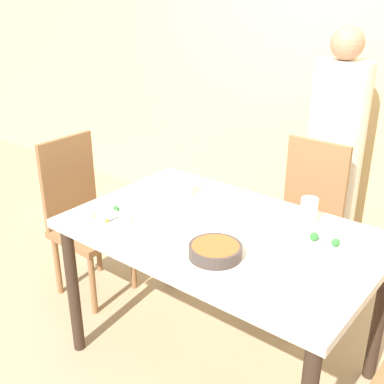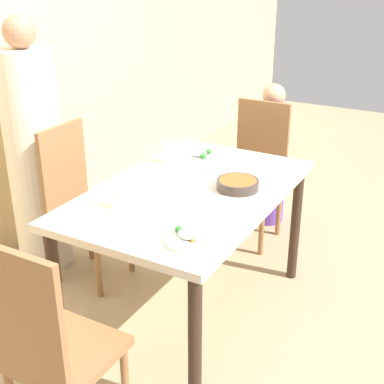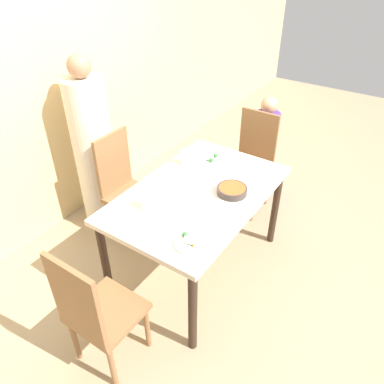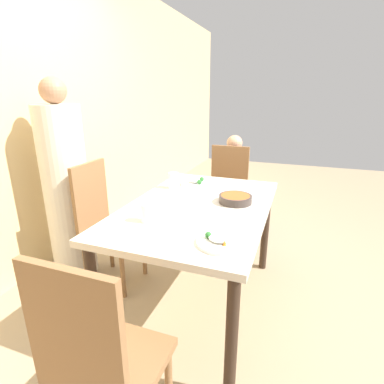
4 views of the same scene
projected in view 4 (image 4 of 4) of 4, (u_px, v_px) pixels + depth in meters
The scene contains 15 objects.
ground_plane at pixel (198, 302), 2.22m from camera, with size 10.00×10.00×0.00m, color #998466.
wall_back at pixel (16, 111), 2.28m from camera, with size 10.00×0.06×2.70m.
dining_table at pixel (199, 217), 2.01m from camera, with size 1.41×0.89×0.78m.
chair_adult_spot at pixel (105, 223), 2.35m from camera, with size 0.40×0.40×0.98m.
chair_child_spot at pixel (226, 194), 3.02m from camera, with size 0.40×0.40×0.98m.
chair_empty_left at pixel (101, 361), 1.13m from camera, with size 0.40×0.40×0.98m.
person_adult at pixel (67, 191), 2.39m from camera, with size 0.35×0.35×1.59m.
person_child at pixel (233, 188), 3.28m from camera, with size 0.25×0.25×1.06m.
bowl_curry at pixel (235, 199), 2.00m from camera, with size 0.22×0.22×0.05m.
plate_rice_adult at pixel (196, 183), 2.41m from camera, with size 0.24×0.24×0.06m.
plate_rice_child at pixel (222, 241), 1.46m from camera, with size 0.25×0.25×0.05m.
glass_water_tall at pixel (147, 213), 1.70m from camera, with size 0.07×0.07×0.11m.
glass_water_short at pixel (173, 181), 2.30m from camera, with size 0.08×0.08×0.12m.
napkin_folded at pixel (170, 193), 2.19m from camera, with size 0.14×0.14×0.01m.
fork_steel at pixel (206, 218), 1.76m from camera, with size 0.18×0.04×0.01m.
Camera 4 is at (-1.76, -0.59, 1.47)m, focal length 28.00 mm.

